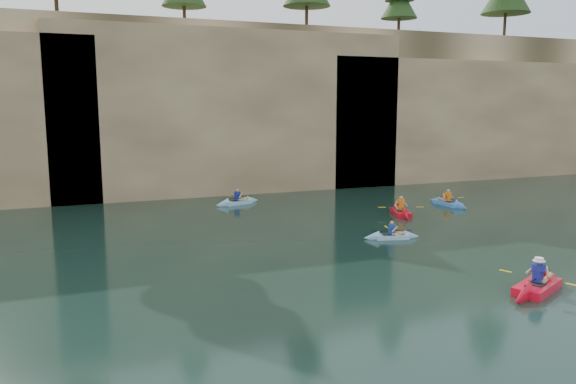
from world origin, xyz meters
name	(u,v)px	position (x,y,z in m)	size (l,w,h in m)	color
ground	(379,302)	(0.00, 0.00, 0.00)	(160.00, 160.00, 0.00)	black
cliff	(186,105)	(0.00, 30.00, 6.00)	(70.00, 16.00, 12.00)	tan
cliff_slab_center	(236,110)	(2.00, 22.60, 5.70)	(24.00, 2.40, 11.40)	tan
cliff_slab_east	(473,118)	(22.00, 22.60, 4.92)	(26.00, 2.40, 9.84)	tan
sea_cave_center	(150,175)	(-4.00, 21.95, 1.60)	(3.50, 1.00, 3.20)	black
sea_cave_east	(345,157)	(10.00, 21.95, 2.25)	(5.00, 1.00, 4.50)	black
main_kayaker	(537,286)	(5.37, -1.07, 0.19)	(3.81, 2.44, 1.42)	red
kayaker_ltblue_near	(391,236)	(4.78, 7.00, 0.13)	(2.72, 2.04, 1.04)	#8FBEEF
kayaker_red_far	(401,212)	(8.26, 11.65, 0.16)	(2.44, 3.61, 1.31)	red
kayaker_ltblue_mid	(237,202)	(0.69, 18.15, 0.15)	(3.19, 2.26, 1.19)	#86C0E0
kayaker_blue_east	(448,203)	(12.55, 13.12, 0.15)	(2.41, 3.47, 1.22)	#4689EE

